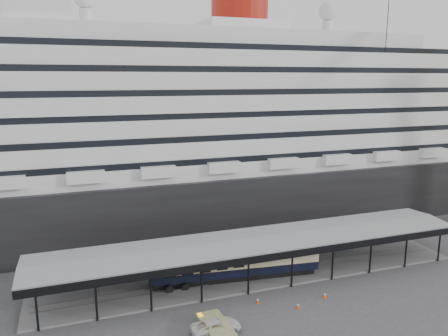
{
  "coord_description": "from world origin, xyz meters",
  "views": [
    {
      "loc": [
        -21.62,
        -43.23,
        25.2
      ],
      "look_at": [
        -3.44,
        8.0,
        14.02
      ],
      "focal_mm": 35.0,
      "sensor_mm": 36.0,
      "label": 1
    }
  ],
  "objects": [
    {
      "name": "platform_canopy",
      "position": [
        0.0,
        5.0,
        2.36
      ],
      "size": [
        56.0,
        9.18,
        5.3
      ],
      "color": "slate",
      "rests_on": "ground"
    },
    {
      "name": "traffic_cone_mid",
      "position": [
        1.12,
        -3.98,
        0.33
      ],
      "size": [
        0.42,
        0.42,
        0.66
      ],
      "rotation": [
        0.0,
        0.0,
        -0.29
      ],
      "color": "#D4490B",
      "rests_on": "ground"
    },
    {
      "name": "cruise_ship",
      "position": [
        0.05,
        32.0,
        18.35
      ],
      "size": [
        130.0,
        30.0,
        43.9
      ],
      "color": "black",
      "rests_on": "ground"
    },
    {
      "name": "pullman_carriage",
      "position": [
        -3.06,
        5.0,
        2.59
      ],
      "size": [
        21.89,
        5.26,
        21.32
      ],
      "rotation": [
        0.0,
        0.0,
        -0.11
      ],
      "color": "black",
      "rests_on": "ground"
    },
    {
      "name": "traffic_cone_left",
      "position": [
        -2.7,
        -1.44,
        0.35
      ],
      "size": [
        0.43,
        0.43,
        0.71
      ],
      "rotation": [
        0.0,
        0.0,
        -0.2
      ],
      "color": "red",
      "rests_on": "ground"
    },
    {
      "name": "port_truck",
      "position": [
        -9.08,
        -5.49,
        0.72
      ],
      "size": [
        5.27,
        2.66,
        1.43
      ],
      "primitive_type": "imported",
      "rotation": [
        0.0,
        0.0,
        1.63
      ],
      "color": "silver",
      "rests_on": "ground"
    },
    {
      "name": "traffic_cone_right",
      "position": [
        5.22,
        -2.91,
        0.36
      ],
      "size": [
        0.5,
        0.5,
        0.73
      ],
      "rotation": [
        0.0,
        0.0,
        0.43
      ],
      "color": "#F04D0D",
      "rests_on": "ground"
    },
    {
      "name": "ground",
      "position": [
        0.0,
        0.0,
        0.0
      ],
      "size": [
        200.0,
        200.0,
        0.0
      ],
      "primitive_type": "plane",
      "color": "#3D3D40",
      "rests_on": "ground"
    }
  ]
}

